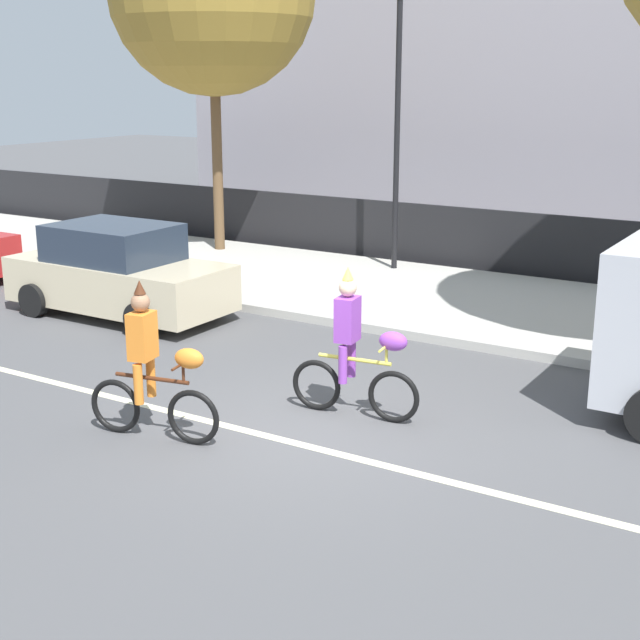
# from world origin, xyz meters

# --- Properties ---
(ground_plane) EXTENTS (80.00, 80.00, 0.00)m
(ground_plane) POSITION_xyz_m (0.00, 0.00, 0.00)
(ground_plane) COLOR #4C4C4F
(road_centre_line) EXTENTS (36.00, 0.14, 0.01)m
(road_centre_line) POSITION_xyz_m (0.00, -0.50, 0.00)
(road_centre_line) COLOR beige
(road_centre_line) RESTS_ON ground
(sidewalk_curb) EXTENTS (60.00, 5.00, 0.15)m
(sidewalk_curb) POSITION_xyz_m (0.00, 6.50, 0.07)
(sidewalk_curb) COLOR #ADAAA3
(sidewalk_curb) RESTS_ON ground
(fence_line) EXTENTS (40.00, 0.08, 1.40)m
(fence_line) POSITION_xyz_m (0.00, 9.40, 0.70)
(fence_line) COLOR black
(fence_line) RESTS_ON ground
(parade_cyclist_orange) EXTENTS (1.70, 0.54, 1.92)m
(parade_cyclist_orange) POSITION_xyz_m (-1.47, -1.24, 0.84)
(parade_cyclist_orange) COLOR black
(parade_cyclist_orange) RESTS_ON ground
(parade_cyclist_purple) EXTENTS (1.72, 0.51, 1.92)m
(parade_cyclist_purple) POSITION_xyz_m (0.19, 0.63, 0.84)
(parade_cyclist_purple) COLOR black
(parade_cyclist_purple) RESTS_ON ground
(parked_car_beige) EXTENTS (4.10, 1.92, 1.64)m
(parked_car_beige) POSITION_xyz_m (-5.81, 2.67, 0.78)
(parked_car_beige) COLOR beige
(parked_car_beige) RESTS_ON ground
(street_lamp_post) EXTENTS (0.36, 0.36, 5.86)m
(street_lamp_post) POSITION_xyz_m (-3.16, 8.25, 3.99)
(street_lamp_post) COLOR black
(street_lamp_post) RESTS_ON sidewalk_curb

